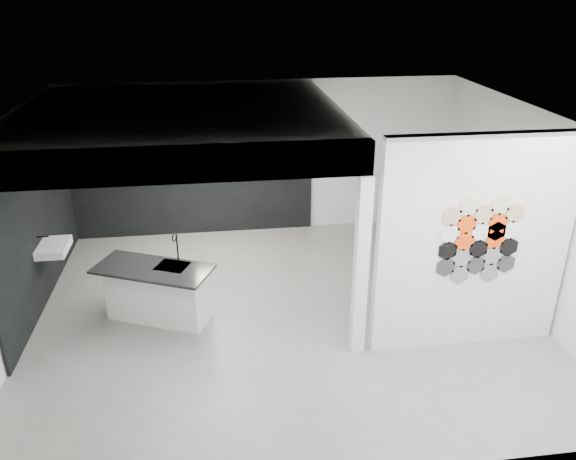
{
  "coord_description": "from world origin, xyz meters",
  "views": [
    {
      "loc": [
        -0.86,
        -6.84,
        4.38
      ],
      "look_at": [
        0.1,
        0.3,
        1.15
      ],
      "focal_mm": 35.0,
      "sensor_mm": 36.0,
      "label": 1
    }
  ],
  "objects_px": {
    "partition_panel": "(474,245)",
    "wall_basin": "(54,248)",
    "utensil_cup": "(157,166)",
    "kettle": "(252,160)",
    "kitchen_island": "(158,291)",
    "stockpot": "(124,165)",
    "glass_bowl": "(272,162)",
    "glass_vase": "(272,160)",
    "bottle_dark": "(196,163)"
  },
  "relations": [
    {
      "from": "glass_bowl",
      "to": "kitchen_island",
      "type": "bearing_deg",
      "value": -124.31
    },
    {
      "from": "kitchen_island",
      "to": "glass_bowl",
      "type": "distance_m",
      "value": 3.5
    },
    {
      "from": "stockpot",
      "to": "utensil_cup",
      "type": "bearing_deg",
      "value": 0.0
    },
    {
      "from": "glass_vase",
      "to": "stockpot",
      "type": "bearing_deg",
      "value": 180.0
    },
    {
      "from": "kettle",
      "to": "kitchen_island",
      "type": "bearing_deg",
      "value": -126.7
    },
    {
      "from": "partition_panel",
      "to": "kitchen_island",
      "type": "relative_size",
      "value": 1.63
    },
    {
      "from": "wall_basin",
      "to": "kettle",
      "type": "bearing_deg",
      "value": 34.33
    },
    {
      "from": "kitchen_island",
      "to": "stockpot",
      "type": "distance_m",
      "value": 3.04
    },
    {
      "from": "wall_basin",
      "to": "utensil_cup",
      "type": "bearing_deg",
      "value": 56.9
    },
    {
      "from": "partition_panel",
      "to": "glass_vase",
      "type": "xyz_separation_m",
      "value": [
        -2.08,
        3.87,
        -0.01
      ]
    },
    {
      "from": "wall_basin",
      "to": "glass_vase",
      "type": "height_order",
      "value": "glass_vase"
    },
    {
      "from": "stockpot",
      "to": "utensil_cup",
      "type": "xyz_separation_m",
      "value": [
        0.56,
        0.0,
        -0.05
      ]
    },
    {
      "from": "glass_bowl",
      "to": "utensil_cup",
      "type": "distance_m",
      "value": 2.04
    },
    {
      "from": "partition_panel",
      "to": "wall_basin",
      "type": "bearing_deg",
      "value": 161.77
    },
    {
      "from": "kettle",
      "to": "glass_vase",
      "type": "distance_m",
      "value": 0.37
    },
    {
      "from": "kettle",
      "to": "utensil_cup",
      "type": "bearing_deg",
      "value": 172.15
    },
    {
      "from": "glass_vase",
      "to": "kitchen_island",
      "type": "bearing_deg",
      "value": -124.31
    },
    {
      "from": "kitchen_island",
      "to": "stockpot",
      "type": "bearing_deg",
      "value": 128.08
    },
    {
      "from": "glass_bowl",
      "to": "bottle_dark",
      "type": "height_order",
      "value": "bottle_dark"
    },
    {
      "from": "wall_basin",
      "to": "glass_bowl",
      "type": "xyz_separation_m",
      "value": [
        3.39,
        2.07,
        0.51
      ]
    },
    {
      "from": "glass_vase",
      "to": "utensil_cup",
      "type": "relative_size",
      "value": 1.42
    },
    {
      "from": "utensil_cup",
      "to": "wall_basin",
      "type": "bearing_deg",
      "value": -123.1
    },
    {
      "from": "partition_panel",
      "to": "wall_basin",
      "type": "height_order",
      "value": "partition_panel"
    },
    {
      "from": "partition_panel",
      "to": "glass_bowl",
      "type": "xyz_separation_m",
      "value": [
        -2.08,
        3.87,
        -0.04
      ]
    },
    {
      "from": "stockpot",
      "to": "utensil_cup",
      "type": "height_order",
      "value": "stockpot"
    },
    {
      "from": "glass_vase",
      "to": "bottle_dark",
      "type": "distance_m",
      "value": 1.36
    },
    {
      "from": "stockpot",
      "to": "wall_basin",
      "type": "bearing_deg",
      "value": -110.92
    },
    {
      "from": "glass_bowl",
      "to": "bottle_dark",
      "type": "bearing_deg",
      "value": 180.0
    },
    {
      "from": "bottle_dark",
      "to": "wall_basin",
      "type": "bearing_deg",
      "value": -134.51
    },
    {
      "from": "wall_basin",
      "to": "kitchen_island",
      "type": "height_order",
      "value": "kitchen_island"
    },
    {
      "from": "glass_vase",
      "to": "utensil_cup",
      "type": "xyz_separation_m",
      "value": [
        -2.04,
        0.0,
        -0.02
      ]
    },
    {
      "from": "glass_bowl",
      "to": "glass_vase",
      "type": "distance_m",
      "value": 0.03
    },
    {
      "from": "partition_panel",
      "to": "kitchen_island",
      "type": "bearing_deg",
      "value": 164.78
    },
    {
      "from": "kitchen_island",
      "to": "utensil_cup",
      "type": "height_order",
      "value": "utensil_cup"
    },
    {
      "from": "kitchen_island",
      "to": "utensil_cup",
      "type": "distance_m",
      "value": 2.94
    },
    {
      "from": "wall_basin",
      "to": "stockpot",
      "type": "xyz_separation_m",
      "value": [
        0.79,
        2.07,
        0.57
      ]
    },
    {
      "from": "kitchen_island",
      "to": "stockpot",
      "type": "xyz_separation_m",
      "value": [
        -0.7,
        2.78,
        0.99
      ]
    },
    {
      "from": "glass_bowl",
      "to": "utensil_cup",
      "type": "xyz_separation_m",
      "value": [
        -2.04,
        0.0,
        0.01
      ]
    },
    {
      "from": "kitchen_island",
      "to": "bottle_dark",
      "type": "distance_m",
      "value": 2.99
    },
    {
      "from": "utensil_cup",
      "to": "partition_panel",
      "type": "bearing_deg",
      "value": -43.18
    },
    {
      "from": "kettle",
      "to": "bottle_dark",
      "type": "distance_m",
      "value": 0.99
    },
    {
      "from": "kitchen_island",
      "to": "bottle_dark",
      "type": "height_order",
      "value": "bottle_dark"
    },
    {
      "from": "wall_basin",
      "to": "partition_panel",
      "type": "bearing_deg",
      "value": -18.23
    },
    {
      "from": "utensil_cup",
      "to": "kettle",
      "type": "bearing_deg",
      "value": 0.0
    },
    {
      "from": "glass_vase",
      "to": "bottle_dark",
      "type": "height_order",
      "value": "glass_vase"
    },
    {
      "from": "partition_panel",
      "to": "kitchen_island",
      "type": "distance_m",
      "value": 4.23
    },
    {
      "from": "partition_panel",
      "to": "glass_vase",
      "type": "bearing_deg",
      "value": 118.23
    },
    {
      "from": "partition_panel",
      "to": "kettle",
      "type": "distance_m",
      "value": 4.57
    },
    {
      "from": "kitchen_island",
      "to": "stockpot",
      "type": "relative_size",
      "value": 7.23
    },
    {
      "from": "partition_panel",
      "to": "glass_bowl",
      "type": "distance_m",
      "value": 4.39
    }
  ]
}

